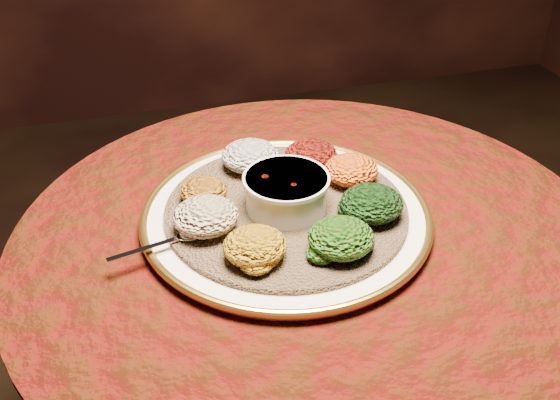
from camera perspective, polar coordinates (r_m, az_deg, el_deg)
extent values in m
cylinder|color=black|center=(1.28, 2.48, -16.96)|extent=(0.12, 0.12, 0.68)
cylinder|color=black|center=(1.02, 2.98, -4.31)|extent=(0.80, 0.80, 0.04)
cylinder|color=#3F0A05|center=(1.12, 2.76, -10.10)|extent=(0.93, 0.93, 0.34)
cylinder|color=#3F0A05|center=(1.00, 3.03, -3.11)|extent=(0.96, 0.96, 0.01)
cylinder|color=white|center=(1.01, 0.56, -1.52)|extent=(0.48, 0.48, 0.02)
torus|color=#B9872E|center=(1.01, 0.56, -1.20)|extent=(0.47, 0.47, 0.01)
cylinder|color=olive|center=(1.00, 0.56, -0.88)|extent=(0.49, 0.49, 0.01)
cylinder|color=silver|center=(0.98, 0.57, 0.71)|extent=(0.13, 0.13, 0.06)
cylinder|color=silver|center=(0.97, 0.58, 1.96)|extent=(0.14, 0.14, 0.01)
cylinder|color=#5C0504|center=(0.98, 0.58, 1.55)|extent=(0.11, 0.11, 0.01)
ellipsoid|color=silver|center=(0.94, -8.25, -3.13)|extent=(0.04, 0.03, 0.01)
cube|color=silver|center=(0.93, -12.26, -4.38)|extent=(0.11, 0.03, 0.00)
ellipsoid|color=beige|center=(1.09, -2.73, 4.05)|extent=(0.10, 0.10, 0.05)
ellipsoid|color=black|center=(1.10, 2.83, 4.17)|extent=(0.09, 0.09, 0.04)
ellipsoid|color=#BB740F|center=(1.06, 6.53, 2.76)|extent=(0.09, 0.09, 0.04)
ellipsoid|color=black|center=(0.98, 8.39, -0.31)|extent=(0.10, 0.09, 0.05)
ellipsoid|color=#923009|center=(0.90, 5.60, -3.47)|extent=(0.10, 0.09, 0.05)
ellipsoid|color=#A8770E|center=(0.89, -2.31, -4.23)|extent=(0.09, 0.09, 0.04)
ellipsoid|color=maroon|center=(0.95, -6.80, -1.49)|extent=(0.10, 0.10, 0.05)
ellipsoid|color=#914D11|center=(1.01, -7.02, 0.84)|extent=(0.08, 0.07, 0.04)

